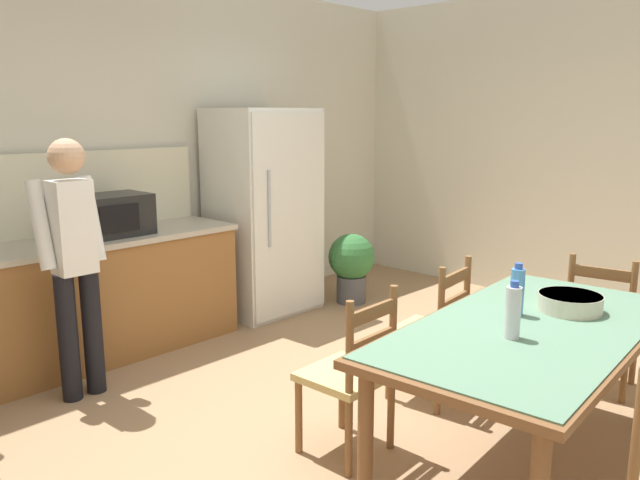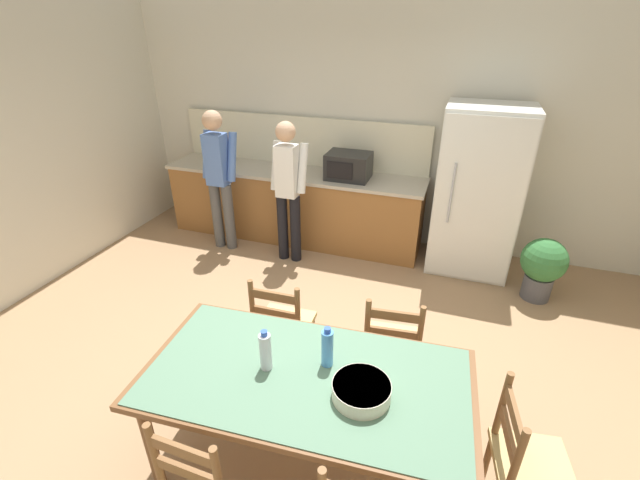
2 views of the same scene
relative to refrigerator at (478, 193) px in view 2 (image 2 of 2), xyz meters
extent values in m
plane|color=#9E7A56|center=(-1.11, -2.19, -0.91)|extent=(8.32, 8.32, 0.00)
cube|color=beige|center=(-1.11, 0.47, 0.54)|extent=(6.52, 0.12, 2.90)
cube|color=brown|center=(-2.16, 0.04, -0.48)|extent=(3.22, 0.62, 0.86)
cube|color=#B2A893|center=(-2.16, 0.04, -0.03)|extent=(3.26, 0.66, 0.04)
cube|color=#B7BCC1|center=(-2.89, 0.04, -0.03)|extent=(0.52, 0.38, 0.02)
cube|color=beige|center=(-2.16, 0.35, 0.29)|extent=(3.22, 0.03, 0.60)
cube|color=silver|center=(0.00, 0.01, 0.00)|extent=(0.87, 0.68, 1.82)
cube|color=silver|center=(0.00, -0.34, 0.00)|extent=(0.83, 0.02, 1.75)
cylinder|color=#A5AAB2|center=(-0.26, -0.36, 0.09)|extent=(0.02, 0.02, 0.64)
cube|color=black|center=(-1.45, 0.02, 0.14)|extent=(0.50, 0.38, 0.30)
cube|color=black|center=(-1.50, -0.17, 0.14)|extent=(0.30, 0.01, 0.19)
cylinder|color=brown|center=(-1.69, -3.37, -0.55)|extent=(0.07, 0.07, 0.72)
cylinder|color=brown|center=(-1.74, -2.62, -0.55)|extent=(0.07, 0.07, 0.72)
cylinder|color=brown|center=(-0.05, -2.50, -0.55)|extent=(0.07, 0.07, 0.72)
cube|color=brown|center=(-0.87, -2.94, -0.17)|extent=(1.96, 1.08, 0.04)
cube|color=#567A60|center=(-0.87, -2.94, -0.14)|extent=(1.88, 1.04, 0.01)
cylinder|color=silver|center=(-1.11, -2.95, -0.02)|extent=(0.07, 0.07, 0.24)
cylinder|color=#2D51B2|center=(-1.11, -2.95, 0.11)|extent=(0.04, 0.04, 0.03)
cylinder|color=#4C8ED6|center=(-0.78, -2.81, -0.02)|extent=(0.07, 0.07, 0.24)
cylinder|color=#2D51B2|center=(-0.78, -2.81, 0.11)|extent=(0.04, 0.04, 0.03)
cylinder|color=beige|center=(-0.53, -2.99, -0.10)|extent=(0.32, 0.32, 0.09)
cylinder|color=beige|center=(-0.53, -2.99, -0.06)|extent=(0.31, 0.31, 0.02)
cylinder|color=brown|center=(-1.18, -1.99, -0.71)|extent=(0.04, 0.04, 0.41)
cylinder|color=brown|center=(-1.54, -2.00, -0.71)|extent=(0.04, 0.04, 0.41)
cylinder|color=brown|center=(-1.17, -2.33, -0.71)|extent=(0.04, 0.04, 0.41)
cylinder|color=brown|center=(-1.52, -2.34, -0.71)|extent=(0.04, 0.04, 0.41)
cube|color=tan|center=(-1.35, -2.16, -0.48)|extent=(0.43, 0.41, 0.04)
cylinder|color=brown|center=(-1.17, -2.33, -0.23)|extent=(0.04, 0.04, 0.46)
cylinder|color=brown|center=(-1.52, -2.34, -0.23)|extent=(0.04, 0.04, 0.46)
cube|color=brown|center=(-1.34, -2.33, -0.10)|extent=(0.36, 0.04, 0.07)
cube|color=brown|center=(-1.34, -2.33, -0.26)|extent=(0.36, 0.04, 0.07)
cylinder|color=brown|center=(-1.42, -3.60, -0.23)|extent=(0.04, 0.04, 0.46)
cube|color=brown|center=(-1.24, -3.60, -0.10)|extent=(0.36, 0.03, 0.07)
cube|color=brown|center=(-1.24, -3.60, -0.26)|extent=(0.36, 0.03, 0.07)
cylinder|color=brown|center=(0.55, -2.65, -0.71)|extent=(0.04, 0.04, 0.41)
cylinder|color=brown|center=(0.21, -2.70, -0.71)|extent=(0.04, 0.04, 0.41)
cube|color=tan|center=(0.41, -2.85, -0.48)|extent=(0.46, 0.47, 0.04)
cylinder|color=brown|center=(0.27, -3.05, -0.23)|extent=(0.04, 0.04, 0.46)
cylinder|color=brown|center=(0.21, -2.70, -0.23)|extent=(0.04, 0.04, 0.46)
cube|color=brown|center=(0.24, -2.87, -0.10)|extent=(0.08, 0.36, 0.07)
cube|color=brown|center=(0.24, -2.87, -0.26)|extent=(0.08, 0.36, 0.07)
cylinder|color=brown|center=(-0.34, -1.91, -0.71)|extent=(0.04, 0.04, 0.41)
cylinder|color=brown|center=(-0.70, -1.96, -0.71)|extent=(0.04, 0.04, 0.41)
cylinder|color=brown|center=(-0.30, -2.25, -0.71)|extent=(0.04, 0.04, 0.41)
cylinder|color=brown|center=(-0.66, -2.29, -0.71)|extent=(0.04, 0.04, 0.41)
cube|color=tan|center=(-0.50, -2.10, -0.48)|extent=(0.46, 0.45, 0.04)
cylinder|color=brown|center=(-0.30, -2.25, -0.23)|extent=(0.04, 0.04, 0.46)
cylinder|color=brown|center=(-0.66, -2.29, -0.23)|extent=(0.04, 0.04, 0.46)
cube|color=brown|center=(-0.48, -2.27, -0.10)|extent=(0.36, 0.07, 0.07)
cube|color=brown|center=(-0.48, -2.27, -0.26)|extent=(0.36, 0.07, 0.07)
cylinder|color=#4C4C4C|center=(-2.97, -0.49, -0.49)|extent=(0.13, 0.13, 0.84)
cylinder|color=#4C4C4C|center=(-2.80, -0.49, -0.49)|extent=(0.13, 0.13, 0.84)
cube|color=#5175BC|center=(-2.89, -0.49, 0.22)|extent=(0.24, 0.19, 0.59)
sphere|color=tan|center=(-2.89, -0.49, 0.66)|extent=(0.22, 0.22, 0.22)
cylinder|color=#5175BC|center=(-3.05, -0.42, 0.25)|extent=(0.09, 0.23, 0.56)
cylinder|color=#5175BC|center=(-2.72, -0.42, 0.25)|extent=(0.09, 0.23, 0.56)
cylinder|color=black|center=(-2.08, -0.51, -0.51)|extent=(0.12, 0.12, 0.81)
cylinder|color=black|center=(-1.92, -0.51, -0.51)|extent=(0.12, 0.12, 0.81)
cube|color=white|center=(-2.00, -0.51, 0.19)|extent=(0.23, 0.19, 0.57)
sphere|color=tan|center=(-2.00, -0.51, 0.61)|extent=(0.22, 0.22, 0.22)
cylinder|color=white|center=(-2.16, -0.44, 0.21)|extent=(0.09, 0.22, 0.55)
cylinder|color=white|center=(-1.84, -0.44, 0.21)|extent=(0.09, 0.22, 0.55)
cylinder|color=#4C4C51|center=(0.71, -0.43, -0.78)|extent=(0.28, 0.28, 0.26)
sphere|color=#337038|center=(0.71, -0.43, -0.47)|extent=(0.44, 0.44, 0.44)
camera|label=1|loc=(-3.67, -4.18, 0.86)|focal=35.00mm
camera|label=2|loc=(-0.21, -4.62, 1.69)|focal=24.00mm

